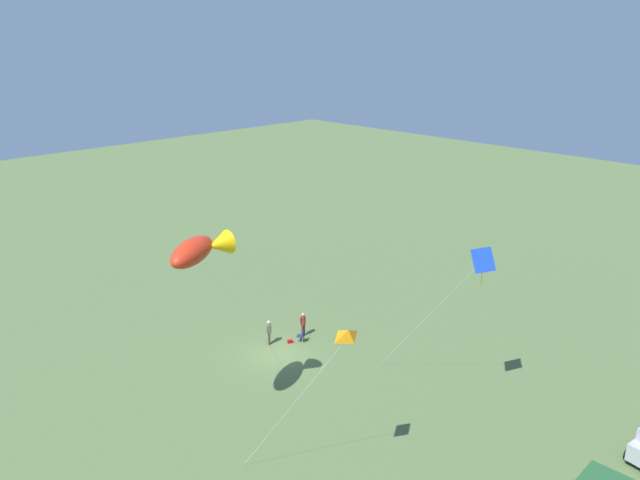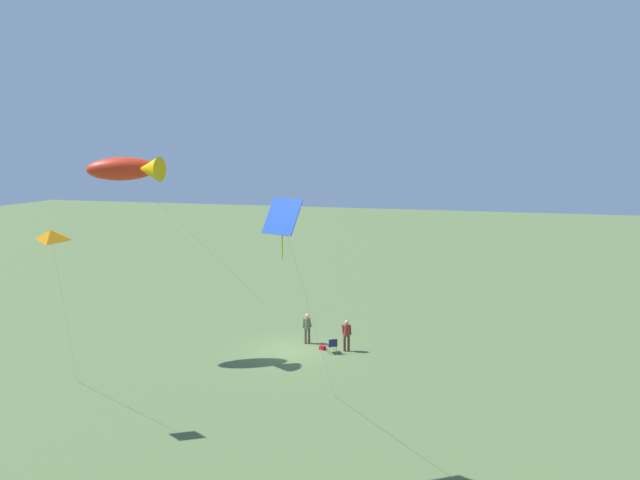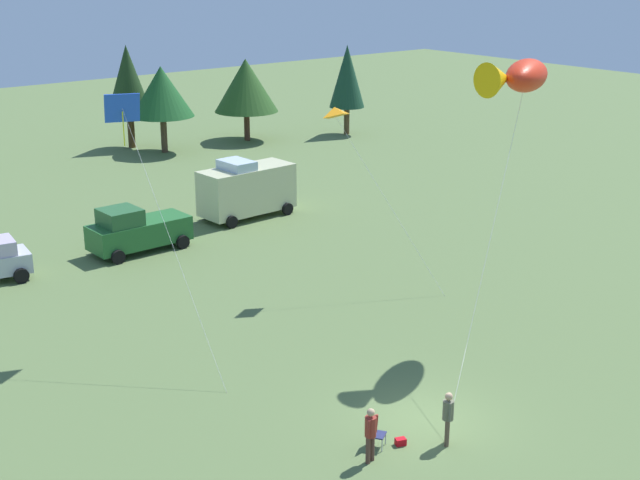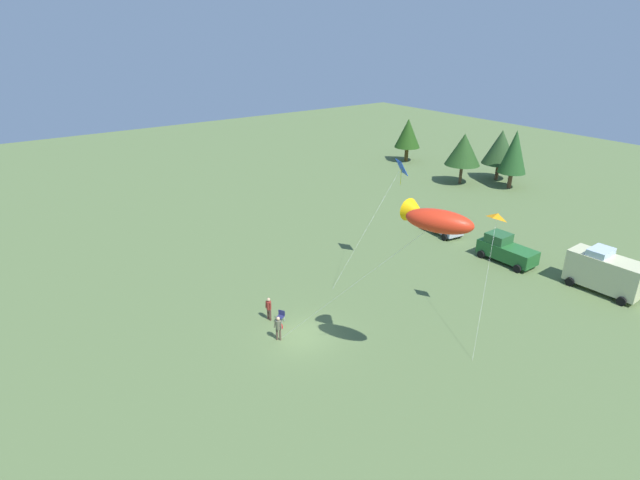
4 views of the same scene
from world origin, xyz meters
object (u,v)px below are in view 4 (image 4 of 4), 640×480
at_px(backpack_on_grass, 281,326).
at_px(kite_diamond_blue, 400,169).
at_px(car_silver_compact, 443,225).
at_px(kite_delta_orange, 498,216).
at_px(van_camper_beige, 605,272).
at_px(person_kite_flyer, 278,326).
at_px(truck_green_flatbed, 506,250).
at_px(folding_chair, 281,315).
at_px(kite_large_fish, 433,219).
at_px(person_spectator, 269,307).

distance_m(backpack_on_grass, kite_diamond_blue, 15.43).
xyz_separation_m(car_silver_compact, kite_delta_orange, (12.39, -9.81, 6.78)).
distance_m(van_camper_beige, kite_diamond_blue, 17.56).
relative_size(person_kite_flyer, van_camper_beige, 0.32).
relative_size(car_silver_compact, truck_green_flatbed, 0.87).
bearing_deg(car_silver_compact, van_camper_beige, 12.49).
distance_m(person_kite_flyer, folding_chair, 2.29).
relative_size(folding_chair, car_silver_compact, 0.19).
relative_size(backpack_on_grass, truck_green_flatbed, 0.06).
bearing_deg(van_camper_beige, kite_diamond_blue, 37.76).
distance_m(car_silver_compact, kite_delta_orange, 17.20).
bearing_deg(car_silver_compact, truck_green_flatbed, 4.84).
height_order(person_kite_flyer, kite_delta_orange, kite_delta_orange).
bearing_deg(person_kite_flyer, kite_diamond_blue, 153.15).
xyz_separation_m(backpack_on_grass, kite_diamond_blue, (-2.20, 12.66, 8.55)).
distance_m(person_kite_flyer, kite_large_fish, 12.92).
bearing_deg(person_spectator, kite_diamond_blue, 169.78).
distance_m(person_kite_flyer, kite_delta_orange, 15.87).
xyz_separation_m(car_silver_compact, truck_green_flatbed, (7.42, -0.42, 0.15)).
height_order(truck_green_flatbed, kite_delta_orange, kite_delta_orange).
bearing_deg(kite_delta_orange, person_kite_flyer, -115.60).
xyz_separation_m(person_spectator, truck_green_flatbed, (3.73, 21.63, 0.08)).
relative_size(van_camper_beige, kite_delta_orange, 0.68).
bearing_deg(person_spectator, kite_delta_orange, 130.57).
bearing_deg(backpack_on_grass, truck_green_flatbed, 83.68).
relative_size(person_kite_flyer, backpack_on_grass, 5.44).
xyz_separation_m(folding_chair, truck_green_flatbed, (3.07, 21.07, 0.61)).
xyz_separation_m(backpack_on_grass, kite_large_fish, (9.21, 3.83, 9.85)).
bearing_deg(backpack_on_grass, kite_delta_orange, 58.79).
relative_size(car_silver_compact, kite_delta_orange, 0.55).
relative_size(person_kite_flyer, kite_delta_orange, 0.22).
bearing_deg(backpack_on_grass, person_spectator, -175.10).
relative_size(backpack_on_grass, kite_diamond_blue, 0.03).
height_order(kite_large_fish, kite_delta_orange, kite_large_fish).
distance_m(person_spectator, van_camper_beige, 25.87).
height_order(folding_chair, kite_delta_orange, kite_delta_orange).
relative_size(folding_chair, kite_delta_orange, 0.10).
bearing_deg(person_spectator, van_camper_beige, 139.79).
height_order(person_kite_flyer, car_silver_compact, car_silver_compact).
bearing_deg(kite_large_fish, van_camper_beige, 87.47).
distance_m(person_kite_flyer, kite_diamond_blue, 15.87).
bearing_deg(backpack_on_grass, kite_large_fish, 22.57).
height_order(folding_chair, car_silver_compact, car_silver_compact).
xyz_separation_m(person_spectator, van_camper_beige, (11.40, 23.21, 0.62)).
bearing_deg(kite_delta_orange, van_camper_beige, 76.12).
bearing_deg(backpack_on_grass, car_silver_compact, 102.94).
relative_size(backpack_on_grass, kite_large_fish, 0.03).
xyz_separation_m(person_kite_flyer, kite_large_fish, (8.08, 4.67, 8.94)).
bearing_deg(kite_large_fish, car_silver_compact, 128.19).
bearing_deg(folding_chair, van_camper_beige, 121.74).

